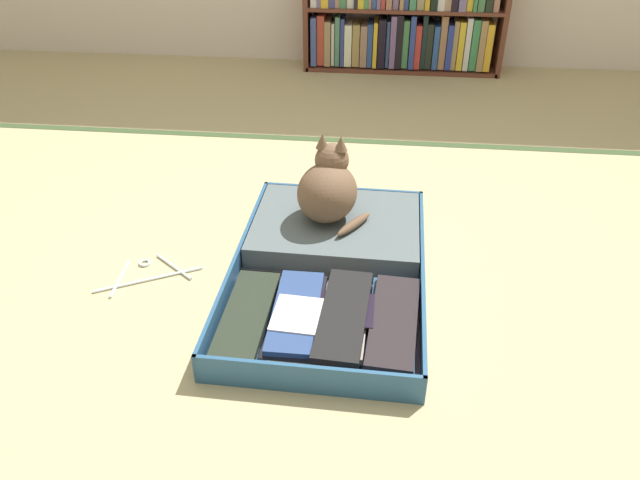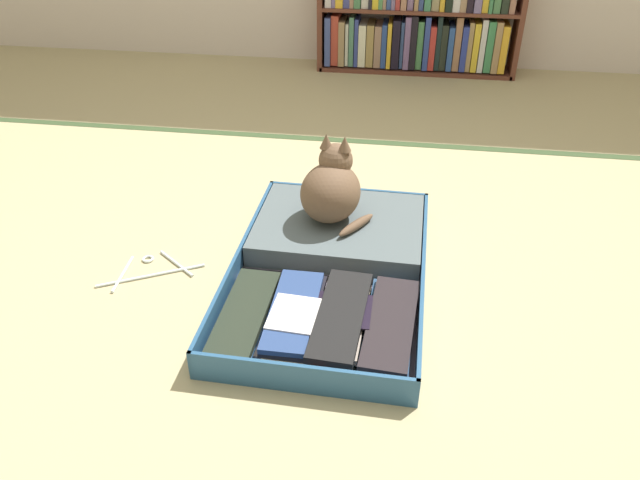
{
  "view_description": "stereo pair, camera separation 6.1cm",
  "coord_description": "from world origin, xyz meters",
  "px_view_note": "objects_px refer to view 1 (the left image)",
  "views": [
    {
      "loc": [
        0.24,
        -1.58,
        1.26
      ],
      "look_at": [
        0.08,
        -0.0,
        0.2
      ],
      "focal_mm": 34.43,
      "sensor_mm": 36.0,
      "label": 1
    },
    {
      "loc": [
        0.3,
        -1.57,
        1.26
      ],
      "look_at": [
        0.08,
        -0.0,
        0.2
      ],
      "focal_mm": 34.43,
      "sensor_mm": 36.0,
      "label": 2
    }
  ],
  "objects_px": {
    "open_suitcase": "(332,264)",
    "black_cat": "(329,188)",
    "bookshelf": "(403,11)",
    "clothes_hanger": "(147,274)"
  },
  "relations": [
    {
      "from": "bookshelf",
      "to": "clothes_hanger",
      "type": "height_order",
      "value": "bookshelf"
    },
    {
      "from": "black_cat",
      "to": "clothes_hanger",
      "type": "height_order",
      "value": "black_cat"
    },
    {
      "from": "black_cat",
      "to": "open_suitcase",
      "type": "bearing_deg",
      "value": -81.57
    },
    {
      "from": "clothes_hanger",
      "to": "open_suitcase",
      "type": "bearing_deg",
      "value": 6.4
    },
    {
      "from": "open_suitcase",
      "to": "black_cat",
      "type": "bearing_deg",
      "value": 98.43
    },
    {
      "from": "bookshelf",
      "to": "open_suitcase",
      "type": "height_order",
      "value": "bookshelf"
    },
    {
      "from": "open_suitcase",
      "to": "black_cat",
      "type": "relative_size",
      "value": 3.3
    },
    {
      "from": "bookshelf",
      "to": "black_cat",
      "type": "distance_m",
      "value": 1.99
    },
    {
      "from": "bookshelf",
      "to": "clothes_hanger",
      "type": "xyz_separation_m",
      "value": [
        -0.86,
        -2.25,
        -0.35
      ]
    },
    {
      "from": "bookshelf",
      "to": "open_suitcase",
      "type": "relative_size",
      "value": 1.21
    }
  ]
}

